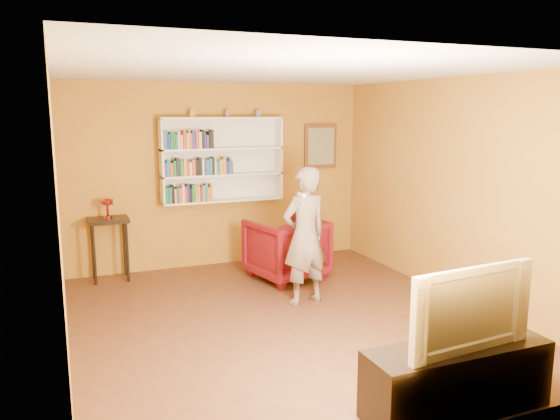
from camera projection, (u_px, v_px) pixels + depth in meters
The scene contains 16 objects.
room_shell at pixel (284, 231), 5.92m from camera, with size 5.30×5.80×2.88m.
bookshelf at pixel (221, 160), 8.01m from camera, with size 1.80×0.29×1.23m.
books_row_lower at pixel (188, 194), 7.80m from camera, with size 0.67×0.19×0.26m.
books_row_middle at pixel (199, 167), 7.80m from camera, with size 0.98×0.18×0.26m.
books_row_upper at pixel (188, 140), 7.67m from camera, with size 0.70×0.19×0.27m.
ornament_left at pixel (192, 113), 7.68m from camera, with size 0.07×0.07×0.10m, color #B86C34.
ornament_centre at pixel (227, 113), 7.87m from camera, with size 0.07×0.07×0.10m, color #AF3A43.
ornament_right at pixel (258, 114), 8.05m from camera, with size 0.07×0.07×0.10m, color slate.
framed_painting at pixel (320, 146), 8.65m from camera, with size 0.55×0.05×0.70m.
console_table at pixel (109, 229), 7.41m from camera, with size 0.53×0.41×0.87m.
ruby_lustre at pixel (107, 204), 7.35m from camera, with size 0.17×0.16×0.27m.
armchair at pixel (286, 249), 7.53m from camera, with size 0.91×0.93×0.85m, color #4B050F.
person at pixel (305, 236), 6.49m from camera, with size 0.61×0.40×1.66m, color #6A5A4E.
game_remote at pixel (302, 195), 6.10m from camera, with size 0.04×0.15×0.04m, color white.
tv_cabinet at pixel (457, 379), 4.19m from camera, with size 1.49×0.45×0.53m, color black.
television at pixel (461, 305), 4.08m from camera, with size 1.13×0.15×0.65m, color black.
Camera 1 is at (-2.23, -5.34, 2.29)m, focal length 35.00 mm.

